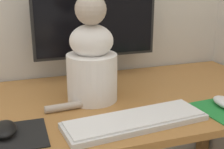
% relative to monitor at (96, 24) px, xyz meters
% --- Properties ---
extents(desk, '(1.41, 0.68, 0.70)m').
position_rel_monitor_xyz_m(desk, '(-0.02, -0.24, -0.34)').
color(desk, '#A87038').
rests_on(desk, ground_plane).
extents(monitor, '(0.54, 0.17, 0.44)m').
position_rel_monitor_xyz_m(monitor, '(0.00, 0.00, 0.00)').
color(monitor, black).
rests_on(monitor, desk).
extents(keyboard, '(0.47, 0.19, 0.02)m').
position_rel_monitor_xyz_m(keyboard, '(-0.01, -0.46, -0.23)').
color(keyboard, silver).
rests_on(keyboard, desk).
extents(mousepad_left, '(0.21, 0.19, 0.00)m').
position_rel_monitor_xyz_m(mousepad_left, '(-0.38, -0.43, -0.24)').
color(mousepad_left, black).
rests_on(mousepad_left, desk).
extents(computer_mouse_left, '(0.07, 0.11, 0.03)m').
position_rel_monitor_xyz_m(computer_mouse_left, '(-0.39, -0.41, -0.23)').
color(computer_mouse_left, black).
rests_on(computer_mouse_left, mousepad_left).
extents(cat, '(0.30, 0.23, 0.42)m').
position_rel_monitor_xyz_m(cat, '(-0.08, -0.23, -0.09)').
color(cat, white).
rests_on(cat, desk).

